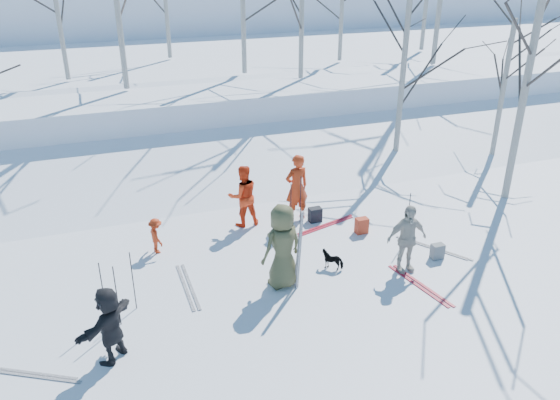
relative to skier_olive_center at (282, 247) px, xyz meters
name	(u,v)px	position (x,y,z in m)	size (l,w,h in m)	color
ground	(303,278)	(0.52, 0.09, -0.97)	(120.00, 120.00, 0.00)	white
snow_ramp	(224,167)	(0.52, 7.09, -0.82)	(70.00, 9.50, 1.40)	white
snow_plateau	(171,80)	(0.52, 17.09, 0.03)	(70.00, 18.00, 2.20)	white
far_hill	(126,14)	(0.52, 38.09, 1.03)	(90.00, 30.00, 6.00)	white
skier_olive_center	(282,247)	(0.00, 0.00, 0.00)	(0.95, 0.62, 1.94)	#434529
skier_red_north	(297,187)	(1.50, 2.95, -0.03)	(0.68, 0.45, 1.87)	#B72F11
skier_redor_behind	(243,196)	(0.03, 3.09, -0.12)	(0.82, 0.64, 1.70)	red
skier_red_seated	(156,236)	(-2.39, 2.39, -0.51)	(0.59, 0.34, 0.91)	#B72F11
skier_cream_east	(407,239)	(2.85, -0.39, -0.14)	(0.97, 0.40, 1.65)	beige
skier_grey_west	(110,324)	(-3.71, -1.20, -0.22)	(1.38, 0.44, 1.49)	black
dog	(333,259)	(1.35, 0.27, -0.74)	(0.24, 0.53, 0.45)	black
upright_ski_left	(300,251)	(0.28, -0.28, -0.02)	(0.07, 0.02, 1.90)	silver
upright_ski_right	(299,249)	(0.29, -0.21, -0.02)	(0.07, 0.02, 1.90)	silver
ski_pair_a	(420,285)	(2.85, -1.09, -0.96)	(0.53, 1.91, 0.02)	#A71729
ski_pair_b	(188,287)	(-2.00, 0.62, -0.96)	(0.21, 1.90, 0.02)	silver
ski_pair_c	(29,374)	(-5.17, -1.14, -0.96)	(1.75, 1.12, 0.02)	silver
ski_pair_d	(433,248)	(4.10, 0.22, -0.96)	(1.17, 1.72, 0.02)	silver
ski_pair_e	(326,225)	(2.08, 2.26, -0.96)	(1.88, 0.73, 0.02)	#A71729
ski_pole_a	(301,199)	(1.53, 2.73, -0.30)	(0.02, 0.02, 1.34)	black
ski_pole_b	(103,292)	(-3.75, 0.00, -0.30)	(0.02, 0.02, 1.34)	black
ski_pole_c	(117,296)	(-3.51, -0.23, -0.30)	(0.02, 0.02, 1.34)	black
ski_pole_d	(408,218)	(3.65, 0.79, -0.30)	(0.02, 0.02, 1.34)	black
ski_pole_e	(133,281)	(-3.16, 0.21, -0.30)	(0.02, 0.02, 1.34)	black
ski_pole_f	(291,207)	(1.09, 2.34, -0.30)	(0.02, 0.02, 1.34)	black
backpack_red	(362,226)	(2.79, 1.58, -0.76)	(0.32, 0.22, 0.42)	#B0321B
backpack_grey	(437,251)	(3.89, -0.21, -0.78)	(0.30, 0.20, 0.38)	slate
backpack_dark	(315,215)	(1.91, 2.60, -0.77)	(0.34, 0.24, 0.40)	black
birch_plateau_c	(302,8)	(4.54, 10.26, 3.82)	(4.22, 4.22, 5.18)	silver
birch_plateau_g	(57,9)	(-4.04, 13.11, 3.81)	(4.21, 4.21, 5.16)	silver
birch_plateau_h	(342,2)	(7.58, 13.10, 3.72)	(4.08, 4.08, 4.98)	silver
birch_edge_b	(527,79)	(7.94, 2.14, 2.58)	(5.56, 5.56, 7.09)	silver
birch_edge_c	(503,93)	(9.72, 4.92, 1.43)	(3.95, 3.95, 4.79)	silver
birch_edge_e	(402,81)	(6.31, 5.79, 1.89)	(4.60, 4.60, 5.71)	silver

